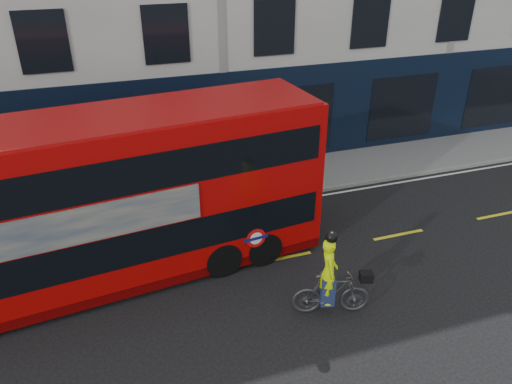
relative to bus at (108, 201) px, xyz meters
name	(u,v)px	position (x,y,z in m)	size (l,w,h in m)	color
ground	(303,288)	(4.75, -2.20, -2.43)	(120.00, 120.00, 0.00)	black
pavement	(236,184)	(4.75, 4.30, -2.37)	(60.00, 3.00, 0.12)	gray
kerb	(248,202)	(4.75, 2.80, -2.37)	(60.00, 0.12, 0.13)	gray
road_edge_line	(251,207)	(4.75, 2.50, -2.43)	(58.00, 0.10, 0.01)	silver
lane_dashes	(283,258)	(4.75, -0.70, -2.43)	(58.00, 0.12, 0.01)	yellow
bus	(108,201)	(0.00, 0.00, 0.00)	(11.98, 3.92, 4.75)	#B30707
cyclist	(331,287)	(5.01, -3.28, -1.61)	(2.09, 1.09, 2.47)	#404244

